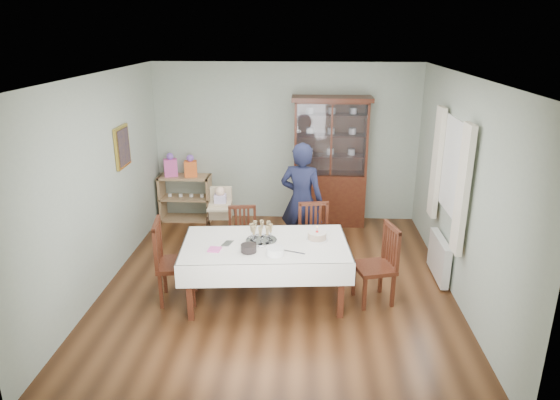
# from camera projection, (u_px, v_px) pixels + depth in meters

# --- Properties ---
(floor) EXTENTS (5.00, 5.00, 0.00)m
(floor) POSITION_uv_depth(u_px,v_px,m) (278.00, 284.00, 6.63)
(floor) COLOR #593319
(floor) RESTS_ON ground
(room_shell) EXTENTS (5.00, 5.00, 5.00)m
(room_shell) POSITION_uv_depth(u_px,v_px,m) (280.00, 149.00, 6.57)
(room_shell) COLOR #9EAA99
(room_shell) RESTS_ON floor
(dining_table) EXTENTS (2.09, 1.32, 0.76)m
(dining_table) POSITION_uv_depth(u_px,v_px,m) (266.00, 271.00, 6.15)
(dining_table) COLOR #4A2412
(dining_table) RESTS_ON floor
(china_cabinet) EXTENTS (1.30, 0.48, 2.18)m
(china_cabinet) POSITION_uv_depth(u_px,v_px,m) (330.00, 160.00, 8.36)
(china_cabinet) COLOR #4A2412
(china_cabinet) RESTS_ON floor
(sideboard) EXTENTS (0.90, 0.38, 0.80)m
(sideboard) POSITION_uv_depth(u_px,v_px,m) (186.00, 198.00, 8.74)
(sideboard) COLOR tan
(sideboard) RESTS_ON floor
(picture_frame) EXTENTS (0.04, 0.48, 0.58)m
(picture_frame) POSITION_uv_depth(u_px,v_px,m) (122.00, 147.00, 6.96)
(picture_frame) COLOR gold
(picture_frame) RESTS_ON room_shell
(window) EXTENTS (0.04, 1.02, 1.22)m
(window) POSITION_uv_depth(u_px,v_px,m) (454.00, 168.00, 6.29)
(window) COLOR white
(window) RESTS_ON room_shell
(curtain_left) EXTENTS (0.07, 0.30, 1.55)m
(curtain_left) POSITION_uv_depth(u_px,v_px,m) (463.00, 190.00, 5.74)
(curtain_left) COLOR silver
(curtain_left) RESTS_ON room_shell
(curtain_right) EXTENTS (0.07, 0.30, 1.55)m
(curtain_right) POSITION_uv_depth(u_px,v_px,m) (437.00, 163.00, 6.91)
(curtain_right) COLOR silver
(curtain_right) RESTS_ON room_shell
(radiator) EXTENTS (0.10, 0.80, 0.55)m
(radiator) POSITION_uv_depth(u_px,v_px,m) (439.00, 257.00, 6.70)
(radiator) COLOR white
(radiator) RESTS_ON floor
(chair_far_left) EXTENTS (0.45, 0.45, 0.89)m
(chair_far_left) POSITION_uv_depth(u_px,v_px,m) (243.00, 252.00, 6.95)
(chair_far_left) COLOR #4A2412
(chair_far_left) RESTS_ON floor
(chair_far_right) EXTENTS (0.50, 0.50, 0.97)m
(chair_far_right) POSITION_uv_depth(u_px,v_px,m) (315.00, 254.00, 6.84)
(chair_far_right) COLOR #4A2412
(chair_far_right) RESTS_ON floor
(chair_end_left) EXTENTS (0.54, 0.54, 1.05)m
(chair_end_left) POSITION_uv_depth(u_px,v_px,m) (177.00, 277.00, 6.16)
(chair_end_left) COLOR #4A2412
(chair_end_left) RESTS_ON floor
(chair_end_right) EXTENTS (0.55, 0.55, 0.99)m
(chair_end_right) POSITION_uv_depth(u_px,v_px,m) (375.00, 279.00, 6.13)
(chair_end_right) COLOR #4A2412
(chair_end_right) RESTS_ON floor
(woman) EXTENTS (0.71, 0.55, 1.72)m
(woman) POSITION_uv_depth(u_px,v_px,m) (302.00, 201.00, 7.19)
(woman) COLOR black
(woman) RESTS_ON floor
(high_chair) EXTENTS (0.46, 0.46, 0.99)m
(high_chair) POSITION_uv_depth(u_px,v_px,m) (221.00, 225.00, 7.58)
(high_chair) COLOR black
(high_chair) RESTS_ON floor
(champagne_tray) EXTENTS (0.38, 0.38, 0.23)m
(champagne_tray) POSITION_uv_depth(u_px,v_px,m) (261.00, 236.00, 6.06)
(champagne_tray) COLOR silver
(champagne_tray) RESTS_ON dining_table
(birthday_cake) EXTENTS (0.26, 0.26, 0.18)m
(birthday_cake) POSITION_uv_depth(u_px,v_px,m) (317.00, 236.00, 6.11)
(birthday_cake) COLOR white
(birthday_cake) RESTS_ON dining_table
(plate_stack_dark) EXTENTS (0.24, 0.24, 0.09)m
(plate_stack_dark) POSITION_uv_depth(u_px,v_px,m) (249.00, 248.00, 5.78)
(plate_stack_dark) COLOR black
(plate_stack_dark) RESTS_ON dining_table
(plate_stack_white) EXTENTS (0.23, 0.23, 0.09)m
(plate_stack_white) POSITION_uv_depth(u_px,v_px,m) (275.00, 251.00, 5.70)
(plate_stack_white) COLOR white
(plate_stack_white) RESTS_ON dining_table
(napkin_stack) EXTENTS (0.15, 0.15, 0.02)m
(napkin_stack) POSITION_uv_depth(u_px,v_px,m) (214.00, 249.00, 5.83)
(napkin_stack) COLOR #E655AB
(napkin_stack) RESTS_ON dining_table
(cutlery) EXTENTS (0.16, 0.20, 0.01)m
(cutlery) POSITION_uv_depth(u_px,v_px,m) (224.00, 243.00, 6.01)
(cutlery) COLOR silver
(cutlery) RESTS_ON dining_table
(cake_knife) EXTENTS (0.28, 0.12, 0.01)m
(cake_knife) POSITION_uv_depth(u_px,v_px,m) (293.00, 252.00, 5.77)
(cake_knife) COLOR silver
(cake_knife) RESTS_ON dining_table
(gift_bag_pink) EXTENTS (0.25, 0.20, 0.41)m
(gift_bag_pink) POSITION_uv_depth(u_px,v_px,m) (171.00, 166.00, 8.54)
(gift_bag_pink) COLOR #E655AB
(gift_bag_pink) RESTS_ON sideboard
(gift_bag_orange) EXTENTS (0.23, 0.18, 0.38)m
(gift_bag_orange) POSITION_uv_depth(u_px,v_px,m) (191.00, 167.00, 8.53)
(gift_bag_orange) COLOR orange
(gift_bag_orange) RESTS_ON sideboard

